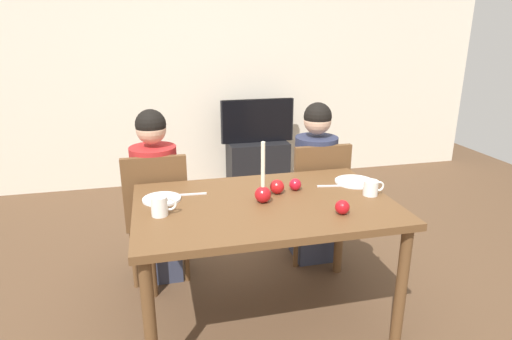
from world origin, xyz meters
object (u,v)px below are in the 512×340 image
Objects in this scene: chair_right at (316,194)px; plate_left at (162,199)px; mug_right at (371,188)px; apple_by_right_mug at (295,184)px; tv_stand at (257,163)px; apple_near_candle at (277,187)px; person_right_child at (315,185)px; mug_left at (160,206)px; tv at (257,121)px; apple_by_left_plate at (342,207)px; dining_table at (264,216)px; candle_centerpiece at (263,190)px; plate_right at (355,182)px; chair_left at (157,209)px; person_left_child at (156,199)px.

chair_right is 4.30× the size of plate_left.
apple_by_right_mug is at bearing 156.18° from mug_right.
tv_stand is 7.74× the size of apple_near_candle.
mug_right is at bearing -87.69° from tv_stand.
mug_left is at bearing -147.96° from person_right_child.
mug_left reaches higher than plate_left.
mug_right is at bearing -87.70° from tv.
apple_by_left_plate is (-0.17, -2.55, 0.08)m from tv.
chair_right reaches higher than apple_near_candle.
dining_table is 4.13× the size of candle_centerpiece.
plate_right is (0.10, -2.13, 0.05)m from tv.
chair_left reaches higher than apple_near_candle.
chair_right is 0.77× the size of person_right_child.
tv_stand is at bearing 77.29° from dining_table.
chair_left reaches higher than mug_right.
tv is 6.13× the size of mug_left.
apple_by_left_plate is at bearing -123.10° from plate_right.
tv reaches higher than plate_right.
dining_table is 1.56× the size of chair_left.
person_left_child is at bearing 91.81° from mug_left.
person_left_child is 4.87× the size of plate_right.
apple_near_candle is at bearing 13.24° from mug_left.
apple_by_left_plate is at bearing -93.92° from tv_stand.
person_right_child is at bearing 50.39° from apple_near_candle.
tv is at bearing 77.06° from candle_centerpiece.
person_right_child is (1.12, 0.03, 0.06)m from chair_left.
tv_stand is at bearing 92.63° from plate_right.
person_left_child is at bearing 136.18° from apple_by_left_plate.
chair_right is 0.50m from plate_right.
chair_right is at bearing -89.23° from tv.
chair_left is at bearing 94.15° from plate_left.
person_right_child is 5.60× the size of plate_left.
apple_by_right_mug is (-0.32, -0.47, 0.27)m from chair_right.
plate_right is 2.91× the size of apple_near_candle.
mug_left is (-1.10, -0.69, 0.23)m from person_right_child.
chair_right is (0.54, 0.61, -0.15)m from dining_table.
chair_right is at bearing -89.23° from tv_stand.
candle_centerpiece is at bearing 173.99° from dining_table.
chair_left is at bearing 133.53° from dining_table.
chair_right is at bearing 47.74° from candle_centerpiece.
apple_by_left_plate is at bearing -43.82° from person_left_child.
chair_left is 0.07m from person_left_child.
chair_left reaches higher than dining_table.
candle_centerpiece is 4.53× the size of apple_by_left_plate.
mug_right is at bearing -29.68° from person_left_child.
apple_by_right_mug is (0.76, -0.03, 0.03)m from plate_left.
apple_by_left_plate is (0.90, -0.20, -0.01)m from mug_left.
dining_table is 1.56× the size of chair_right.
tv is at bearing 65.41° from mug_left.
plate_right is 0.52m from apple_near_candle.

